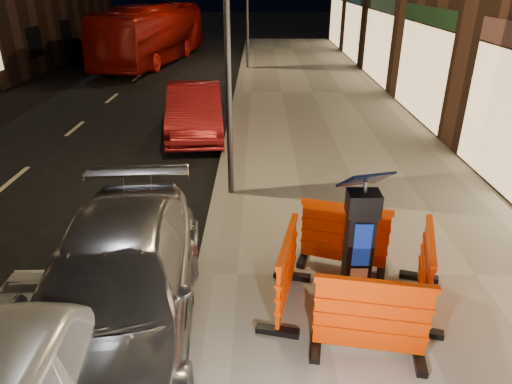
{
  "coord_description": "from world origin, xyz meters",
  "views": [
    {
      "loc": [
        0.85,
        -5.89,
        4.36
      ],
      "look_at": [
        0.8,
        1.0,
        1.1
      ],
      "focal_mm": 32.0,
      "sensor_mm": 36.0,
      "label": 1
    }
  ],
  "objects_px": {
    "car_silver": "(123,331)",
    "bus_doubledecker": "(156,62)",
    "barrier_front": "(371,319)",
    "barrier_kerbside": "(286,272)",
    "barrier_back": "(344,236)",
    "car_red": "(196,134)",
    "parking_kiosk": "(359,245)",
    "barrier_bldgside": "(425,272)"
  },
  "relations": [
    {
      "from": "car_silver",
      "to": "bus_doubledecker",
      "type": "height_order",
      "value": "bus_doubledecker"
    },
    {
      "from": "barrier_kerbside",
      "to": "car_silver",
      "type": "bearing_deg",
      "value": 112.83
    },
    {
      "from": "barrier_back",
      "to": "car_red",
      "type": "height_order",
      "value": "barrier_back"
    },
    {
      "from": "car_silver",
      "to": "bus_doubledecker",
      "type": "distance_m",
      "value": 21.89
    },
    {
      "from": "barrier_front",
      "to": "barrier_back",
      "type": "height_order",
      "value": "same"
    },
    {
      "from": "car_red",
      "to": "barrier_kerbside",
      "type": "bearing_deg",
      "value": -81.03
    },
    {
      "from": "barrier_bldgside",
      "to": "barrier_front",
      "type": "bearing_deg",
      "value": 151.4
    },
    {
      "from": "parking_kiosk",
      "to": "bus_doubledecker",
      "type": "xyz_separation_m",
      "value": [
        -7.19,
        21.11,
        -1.13
      ]
    },
    {
      "from": "barrier_back",
      "to": "car_red",
      "type": "bearing_deg",
      "value": 131.63
    },
    {
      "from": "barrier_bldgside",
      "to": "car_silver",
      "type": "bearing_deg",
      "value": 112.08
    },
    {
      "from": "barrier_back",
      "to": "car_silver",
      "type": "bearing_deg",
      "value": -139.43
    },
    {
      "from": "barrier_front",
      "to": "parking_kiosk",
      "type": "bearing_deg",
      "value": 99.4
    },
    {
      "from": "parking_kiosk",
      "to": "bus_doubledecker",
      "type": "relative_size",
      "value": 0.18
    },
    {
      "from": "car_red",
      "to": "barrier_back",
      "type": "bearing_deg",
      "value": -72.55
    },
    {
      "from": "parking_kiosk",
      "to": "car_silver",
      "type": "height_order",
      "value": "parking_kiosk"
    },
    {
      "from": "barrier_bldgside",
      "to": "bus_doubledecker",
      "type": "distance_m",
      "value": 22.64
    },
    {
      "from": "barrier_front",
      "to": "bus_doubledecker",
      "type": "relative_size",
      "value": 0.13
    },
    {
      "from": "parking_kiosk",
      "to": "barrier_kerbside",
      "type": "distance_m",
      "value": 1.04
    },
    {
      "from": "barrier_front",
      "to": "car_silver",
      "type": "bearing_deg",
      "value": 179.76
    },
    {
      "from": "car_silver",
      "to": "car_red",
      "type": "height_order",
      "value": "car_red"
    },
    {
      "from": "car_red",
      "to": "barrier_front",
      "type": "bearing_deg",
      "value": -77.15
    },
    {
      "from": "parking_kiosk",
      "to": "barrier_kerbside",
      "type": "bearing_deg",
      "value": -165.6
    },
    {
      "from": "bus_doubledecker",
      "to": "car_red",
      "type": "bearing_deg",
      "value": -63.72
    },
    {
      "from": "barrier_bldgside",
      "to": "parking_kiosk",
      "type": "bearing_deg",
      "value": 106.4
    },
    {
      "from": "barrier_back",
      "to": "car_red",
      "type": "relative_size",
      "value": 0.31
    },
    {
      "from": "bus_doubledecker",
      "to": "parking_kiosk",
      "type": "bearing_deg",
      "value": -61.83
    },
    {
      "from": "barrier_front",
      "to": "barrier_kerbside",
      "type": "relative_size",
      "value": 1.0
    },
    {
      "from": "barrier_front",
      "to": "car_red",
      "type": "height_order",
      "value": "barrier_front"
    },
    {
      "from": "barrier_front",
      "to": "barrier_kerbside",
      "type": "height_order",
      "value": "same"
    },
    {
      "from": "bus_doubledecker",
      "to": "barrier_bldgside",
      "type": "bearing_deg",
      "value": -59.55
    },
    {
      "from": "car_silver",
      "to": "barrier_bldgside",
      "type": "bearing_deg",
      "value": 0.18
    },
    {
      "from": "barrier_bldgside",
      "to": "bus_doubledecker",
      "type": "xyz_separation_m",
      "value": [
        -8.14,
        21.11,
        -0.7
      ]
    },
    {
      "from": "barrier_back",
      "to": "barrier_kerbside",
      "type": "xyz_separation_m",
      "value": [
        -0.95,
        -0.95,
        0.0
      ]
    },
    {
      "from": "barrier_front",
      "to": "barrier_bldgside",
      "type": "bearing_deg",
      "value": 54.4
    },
    {
      "from": "barrier_back",
      "to": "car_red",
      "type": "distance_m",
      "value": 7.98
    },
    {
      "from": "car_silver",
      "to": "car_red",
      "type": "bearing_deg",
      "value": 85.08
    },
    {
      "from": "parking_kiosk",
      "to": "car_red",
      "type": "distance_m",
      "value": 8.9
    },
    {
      "from": "barrier_kerbside",
      "to": "bus_doubledecker",
      "type": "distance_m",
      "value": 22.02
    },
    {
      "from": "parking_kiosk",
      "to": "car_silver",
      "type": "distance_m",
      "value": 3.4
    },
    {
      "from": "barrier_front",
      "to": "barrier_back",
      "type": "bearing_deg",
      "value": 99.4
    },
    {
      "from": "parking_kiosk",
      "to": "barrier_front",
      "type": "xyz_separation_m",
      "value": [
        0.0,
        -0.95,
        -0.43
      ]
    },
    {
      "from": "barrier_front",
      "to": "car_red",
      "type": "relative_size",
      "value": 0.31
    }
  ]
}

